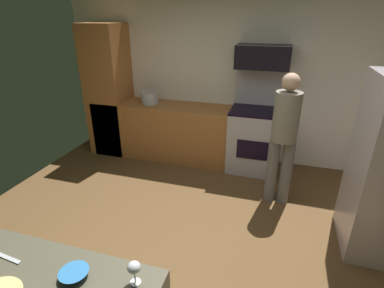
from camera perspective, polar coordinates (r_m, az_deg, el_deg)
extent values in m
cube|color=brown|center=(3.28, -2.40, -19.23)|extent=(5.20, 4.80, 0.02)
cube|color=#EFE3D0|center=(4.75, 6.75, 12.47)|extent=(5.20, 0.12, 2.60)
cube|color=#A96834|center=(4.90, -4.92, 2.51)|extent=(2.40, 0.60, 0.90)
cube|color=#A96834|center=(5.16, -15.71, 9.82)|extent=(0.60, 0.60, 2.10)
cube|color=#B9B4B7|center=(4.58, 11.97, 0.60)|extent=(0.76, 0.64, 0.92)
cube|color=black|center=(4.41, 12.50, 6.27)|extent=(0.76, 0.64, 0.03)
cube|color=#B9B4B7|center=(4.62, 13.17, 10.85)|extent=(0.76, 0.06, 0.57)
cube|color=black|center=(4.28, 11.52, -1.17)|extent=(0.44, 0.01, 0.28)
cube|color=black|center=(4.35, 13.52, 16.02)|extent=(0.74, 0.38, 0.32)
cylinder|color=slate|center=(3.86, 15.16, -4.92)|extent=(0.14, 0.14, 0.85)
cylinder|color=slate|center=(3.86, 17.67, -5.21)|extent=(0.14, 0.14, 0.85)
cylinder|color=gray|center=(3.58, 17.73, 5.02)|extent=(0.30, 0.30, 0.58)
sphere|color=tan|center=(3.48, 18.56, 11.27)|extent=(0.20, 0.20, 0.20)
cone|color=#2D73B6|center=(1.89, -21.77, -22.29)|extent=(0.16, 0.16, 0.04)
cylinder|color=silver|center=(1.79, -10.83, -24.73)|extent=(0.06, 0.06, 0.01)
cylinder|color=silver|center=(1.76, -10.94, -23.89)|extent=(0.01, 0.01, 0.07)
ellipsoid|color=silver|center=(1.71, -11.13, -22.32)|extent=(0.07, 0.07, 0.07)
cube|color=#B7BABF|center=(2.18, -32.11, -18.06)|extent=(0.22, 0.05, 0.01)
cylinder|color=#B7B9BF|center=(4.83, -8.17, 8.86)|extent=(0.28, 0.28, 0.19)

